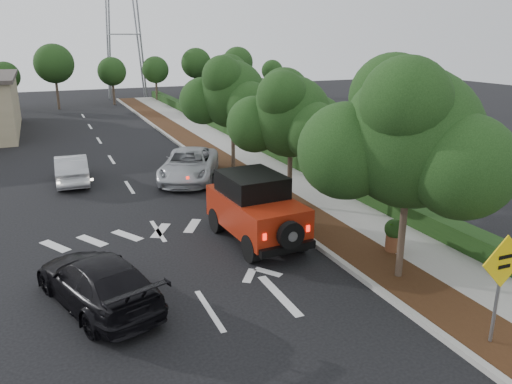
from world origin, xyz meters
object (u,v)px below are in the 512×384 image
black_suv_oncoming (97,281)px  red_jeep (253,207)px  speed_hump_sign (501,275)px  silver_suv_ahead (189,165)px

black_suv_oncoming → red_jeep: bearing=-173.6°
red_jeep → speed_hump_sign: 8.38m
red_jeep → black_suv_oncoming: red_jeep is taller
black_suv_oncoming → speed_hump_sign: 9.73m
silver_suv_ahead → speed_hump_sign: (2.43, -16.20, 1.06)m
red_jeep → silver_suv_ahead: (0.06, 8.22, -0.44)m
black_suv_oncoming → silver_suv_ahead: bearing=-135.5°
red_jeep → speed_hump_sign: speed_hump_sign is taller
black_suv_oncoming → speed_hump_sign: (7.97, -5.46, 1.12)m
speed_hump_sign → silver_suv_ahead: bearing=99.7°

